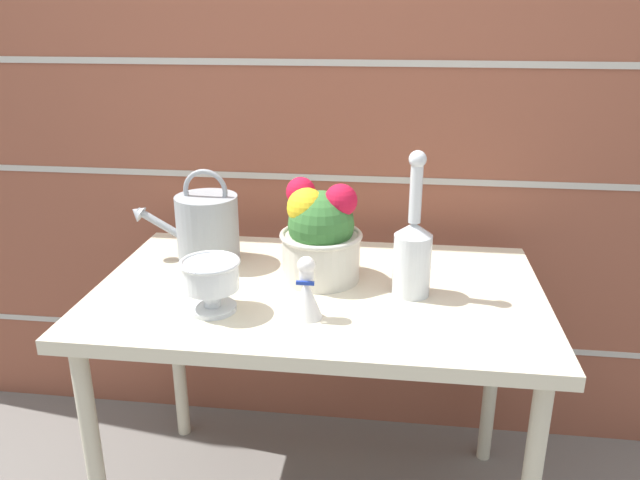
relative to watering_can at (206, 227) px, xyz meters
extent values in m
cube|color=brown|center=(0.34, 0.35, 0.26)|extent=(3.60, 0.08, 2.20)
cube|color=#B7B2A8|center=(0.34, 0.31, -0.50)|extent=(3.53, 0.00, 0.02)
cube|color=#B7B2A8|center=(0.34, 0.31, 0.08)|extent=(3.53, 0.00, 0.02)
cube|color=#B7B2A8|center=(0.34, 0.31, 0.44)|extent=(3.53, 0.00, 0.02)
cube|color=beige|center=(0.34, -0.15, -0.12)|extent=(1.17, 0.72, 0.04)
cylinder|color=beige|center=(-0.18, -0.45, -0.49)|extent=(0.04, 0.04, 0.70)
cylinder|color=beige|center=(-0.18, 0.16, -0.49)|extent=(0.04, 0.04, 0.70)
cylinder|color=beige|center=(0.87, 0.16, -0.49)|extent=(0.04, 0.04, 0.70)
cylinder|color=#93999E|center=(0.00, 0.00, 0.00)|extent=(0.18, 0.18, 0.20)
cylinder|color=#93999E|center=(-0.14, 0.00, 0.01)|extent=(0.14, 0.02, 0.09)
cone|color=#93999E|center=(-0.21, 0.00, 0.04)|extent=(0.05, 0.05, 0.06)
torus|color=#93999E|center=(0.00, 0.00, 0.11)|extent=(0.13, 0.01, 0.13)
cylinder|color=silver|center=(0.10, -0.31, -0.10)|extent=(0.12, 0.12, 0.01)
cylinder|color=silver|center=(0.10, -0.31, -0.07)|extent=(0.04, 0.04, 0.05)
sphere|color=silver|center=(0.10, -0.31, -0.06)|extent=(0.05, 0.05, 0.05)
cylinder|color=silver|center=(0.10, -0.31, -0.01)|extent=(0.14, 0.14, 0.07)
torus|color=silver|center=(0.10, -0.31, 0.02)|extent=(0.15, 0.15, 0.01)
cylinder|color=beige|center=(0.34, -0.09, -0.04)|extent=(0.21, 0.21, 0.13)
torus|color=beige|center=(0.34, -0.09, 0.02)|extent=(0.22, 0.22, 0.01)
sphere|color=#387033|center=(0.34, -0.09, 0.06)|extent=(0.18, 0.18, 0.18)
sphere|color=yellow|center=(0.31, -0.10, 0.10)|extent=(0.10, 0.10, 0.10)
sphere|color=red|center=(0.29, -0.06, 0.13)|extent=(0.08, 0.08, 0.08)
sphere|color=red|center=(0.40, -0.09, 0.12)|extent=(0.09, 0.09, 0.09)
cylinder|color=silver|center=(0.59, -0.16, -0.02)|extent=(0.10, 0.10, 0.16)
cone|color=silver|center=(0.59, -0.16, 0.08)|extent=(0.10, 0.10, 0.03)
cylinder|color=silver|center=(0.59, -0.16, 0.16)|extent=(0.03, 0.03, 0.14)
sphere|color=silver|center=(0.59, -0.16, 0.25)|extent=(0.04, 0.04, 0.04)
cone|color=white|center=(0.34, -0.32, -0.05)|extent=(0.08, 0.08, 0.10)
cylinder|color=white|center=(0.34, -0.32, 0.01)|extent=(0.03, 0.03, 0.03)
sphere|color=white|center=(0.34, -0.32, 0.03)|extent=(0.04, 0.04, 0.04)
cube|color=#193399|center=(0.34, -0.34, -0.01)|extent=(0.04, 0.01, 0.01)
camera|label=1|loc=(0.54, -1.64, 0.59)|focal=35.00mm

